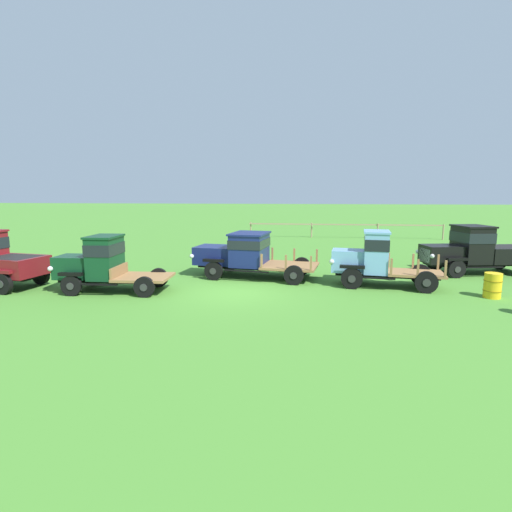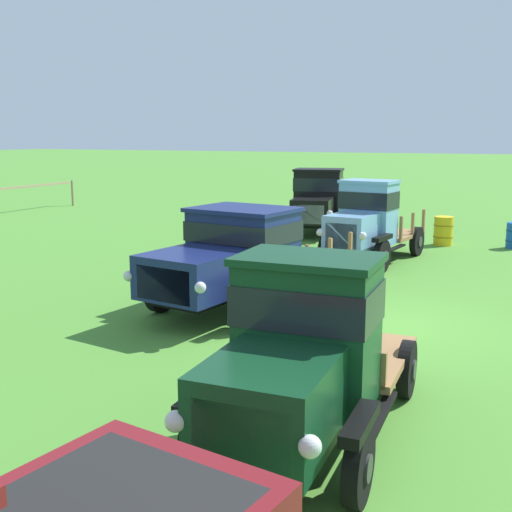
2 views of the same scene
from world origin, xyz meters
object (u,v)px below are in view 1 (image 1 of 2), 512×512
Objects in this scene: vintage_truck_midrow_center at (244,253)px; vintage_truck_back_of_row at (477,250)px; oil_drum_beside_row at (493,285)px; vintage_truck_far_side at (373,259)px; vintage_truck_second_in_line at (101,263)px.

vintage_truck_midrow_center is 1.06× the size of vintage_truck_back_of_row.
vintage_truck_back_of_row is 5.96× the size of oil_drum_beside_row.
vintage_truck_midrow_center is 10.03m from oil_drum_beside_row.
vintage_truck_second_in_line is at bearing -168.68° from vintage_truck_far_side.
vintage_truck_midrow_center is at bearing -169.66° from vintage_truck_back_of_row.
vintage_truck_back_of_row is at bearing 30.83° from vintage_truck_far_side.
vintage_truck_second_in_line is at bearing -177.34° from oil_drum_beside_row.
vintage_truck_far_side is 4.39m from oil_drum_beside_row.
oil_drum_beside_row is at bearing -19.68° from vintage_truck_far_side.
vintage_truck_back_of_row reaches higher than vintage_truck_midrow_center.
vintage_truck_far_side reaches higher than vintage_truck_midrow_center.
oil_drum_beside_row is (4.08, -1.46, -0.69)m from vintage_truck_far_side.
vintage_truck_back_of_row reaches higher than vintage_truck_second_in_line.
vintage_truck_midrow_center is 1.27× the size of vintage_truck_far_side.
vintage_truck_far_side is at bearing 160.32° from oil_drum_beside_row.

